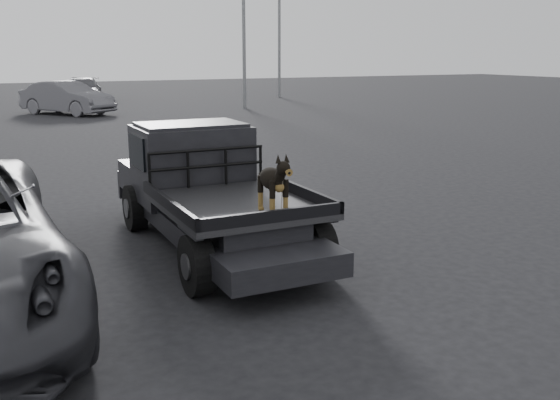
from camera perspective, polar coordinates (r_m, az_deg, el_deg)
name	(u,v)px	position (r m, az deg, el deg)	size (l,w,h in m)	color
ground	(277,305)	(7.43, -0.28, -9.55)	(120.00, 120.00, 0.00)	black
flatbed_ute	(213,218)	(9.43, -6.14, -1.67)	(2.00, 5.40, 0.92)	black
ute_cab	(191,150)	(10.13, -8.11, 4.52)	(1.72, 1.30, 0.88)	black
headache_rack	(207,168)	(9.46, -6.67, 2.92)	(1.80, 0.08, 0.55)	black
dog	(273,184)	(7.80, -0.67, 1.50)	(0.32, 0.60, 0.74)	black
distant_car_a	(67,98)	(31.64, -18.90, 8.83)	(1.66, 4.75, 1.57)	#535358
distant_car_b	(83,90)	(39.56, -17.55, 9.58)	(1.97, 4.85, 1.41)	#4A4A4F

